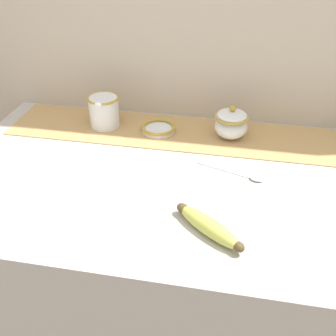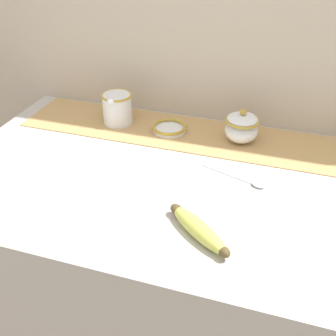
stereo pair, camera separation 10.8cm
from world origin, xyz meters
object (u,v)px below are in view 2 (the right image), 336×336
at_px(cream_pitcher, 117,107).
at_px(small_dish, 169,128).
at_px(spoon, 253,183).
at_px(sugar_bowl, 242,127).
at_px(banana, 198,229).

bearing_deg(cream_pitcher, small_dish, -2.18).
bearing_deg(cream_pitcher, spoon, -24.42).
bearing_deg(small_dish, sugar_bowl, 1.39).
xyz_separation_m(sugar_bowl, small_dish, (-0.23, -0.01, -0.04)).
xyz_separation_m(cream_pitcher, spoon, (0.48, -0.22, -0.05)).
height_order(sugar_bowl, banana, sugar_bowl).
relative_size(sugar_bowl, spoon, 0.57).
relative_size(cream_pitcher, sugar_bowl, 1.09).
bearing_deg(banana, spoon, 69.86).
bearing_deg(sugar_bowl, cream_pitcher, 179.81).
height_order(cream_pitcher, sugar_bowl, sugar_bowl).
xyz_separation_m(cream_pitcher, sugar_bowl, (0.41, -0.00, -0.01)).
bearing_deg(spoon, banana, -91.69).
xyz_separation_m(cream_pitcher, small_dish, (0.18, -0.01, -0.04)).
distance_m(banana, spoon, 0.25).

